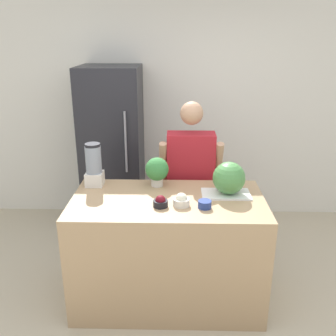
{
  "coord_description": "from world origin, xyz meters",
  "views": [
    {
      "loc": [
        0.07,
        -2.36,
        2.21
      ],
      "look_at": [
        0.0,
        0.46,
        1.2
      ],
      "focal_mm": 40.0,
      "sensor_mm": 36.0,
      "label": 1
    }
  ],
  "objects_px": {
    "watermelon": "(229,178)",
    "potted_plant": "(157,170)",
    "bowl_cherries": "(161,202)",
    "bowl_small_blue": "(205,204)",
    "blender": "(94,166)",
    "bowl_cream": "(181,200)",
    "refrigerator": "(113,150)",
    "person": "(190,184)"
  },
  "relations": [
    {
      "from": "watermelon",
      "to": "potted_plant",
      "type": "relative_size",
      "value": 1.04
    },
    {
      "from": "bowl_small_blue",
      "to": "blender",
      "type": "xyz_separation_m",
      "value": [
        -0.94,
        0.44,
        0.15
      ]
    },
    {
      "from": "person",
      "to": "bowl_cream",
      "type": "bearing_deg",
      "value": -97.47
    },
    {
      "from": "refrigerator",
      "to": "person",
      "type": "xyz_separation_m",
      "value": [
        0.87,
        -0.76,
        -0.11
      ]
    },
    {
      "from": "refrigerator",
      "to": "person",
      "type": "height_order",
      "value": "refrigerator"
    },
    {
      "from": "refrigerator",
      "to": "bowl_small_blue",
      "type": "relative_size",
      "value": 18.35
    },
    {
      "from": "watermelon",
      "to": "bowl_cream",
      "type": "relative_size",
      "value": 2.05
    },
    {
      "from": "watermelon",
      "to": "bowl_small_blue",
      "type": "bearing_deg",
      "value": -129.58
    },
    {
      "from": "watermelon",
      "to": "bowl_small_blue",
      "type": "relative_size",
      "value": 2.6
    },
    {
      "from": "refrigerator",
      "to": "bowl_small_blue",
      "type": "xyz_separation_m",
      "value": [
        0.96,
        -1.53,
        0.04
      ]
    },
    {
      "from": "watermelon",
      "to": "blender",
      "type": "height_order",
      "value": "blender"
    },
    {
      "from": "potted_plant",
      "to": "person",
      "type": "bearing_deg",
      "value": 46.93
    },
    {
      "from": "watermelon",
      "to": "potted_plant",
      "type": "bearing_deg",
      "value": 163.21
    },
    {
      "from": "person",
      "to": "potted_plant",
      "type": "height_order",
      "value": "person"
    },
    {
      "from": "bowl_cream",
      "to": "potted_plant",
      "type": "bearing_deg",
      "value": 117.64
    },
    {
      "from": "potted_plant",
      "to": "refrigerator",
      "type": "bearing_deg",
      "value": 117.62
    },
    {
      "from": "person",
      "to": "watermelon",
      "type": "height_order",
      "value": "person"
    },
    {
      "from": "watermelon",
      "to": "potted_plant",
      "type": "xyz_separation_m",
      "value": [
        -0.6,
        0.18,
        -0.0
      ]
    },
    {
      "from": "person",
      "to": "bowl_small_blue",
      "type": "bearing_deg",
      "value": -83.73
    },
    {
      "from": "person",
      "to": "bowl_small_blue",
      "type": "relative_size",
      "value": 15.9
    },
    {
      "from": "bowl_cream",
      "to": "potted_plant",
      "type": "height_order",
      "value": "potted_plant"
    },
    {
      "from": "refrigerator",
      "to": "blender",
      "type": "relative_size",
      "value": 4.96
    },
    {
      "from": "person",
      "to": "bowl_cream",
      "type": "relative_size",
      "value": 12.55
    },
    {
      "from": "watermelon",
      "to": "bowl_small_blue",
      "type": "height_order",
      "value": "watermelon"
    },
    {
      "from": "refrigerator",
      "to": "bowl_small_blue",
      "type": "distance_m",
      "value": 1.8
    },
    {
      "from": "bowl_cherries",
      "to": "bowl_small_blue",
      "type": "height_order",
      "value": "bowl_cherries"
    },
    {
      "from": "bowl_cherries",
      "to": "potted_plant",
      "type": "bearing_deg",
      "value": 96.48
    },
    {
      "from": "bowl_cherries",
      "to": "blender",
      "type": "xyz_separation_m",
      "value": [
        -0.6,
        0.42,
        0.14
      ]
    },
    {
      "from": "refrigerator",
      "to": "bowl_cherries",
      "type": "distance_m",
      "value": 1.63
    },
    {
      "from": "bowl_cherries",
      "to": "blender",
      "type": "relative_size",
      "value": 0.3
    },
    {
      "from": "refrigerator",
      "to": "potted_plant",
      "type": "relative_size",
      "value": 7.35
    },
    {
      "from": "bowl_cream",
      "to": "bowl_small_blue",
      "type": "relative_size",
      "value": 1.27
    },
    {
      "from": "blender",
      "to": "potted_plant",
      "type": "height_order",
      "value": "blender"
    },
    {
      "from": "bowl_small_blue",
      "to": "potted_plant",
      "type": "distance_m",
      "value": 0.6
    },
    {
      "from": "person",
      "to": "bowl_cream",
      "type": "height_order",
      "value": "person"
    },
    {
      "from": "watermelon",
      "to": "bowl_small_blue",
      "type": "distance_m",
      "value": 0.35
    },
    {
      "from": "refrigerator",
      "to": "person",
      "type": "bearing_deg",
      "value": -41.11
    },
    {
      "from": "watermelon",
      "to": "blender",
      "type": "xyz_separation_m",
      "value": [
        -1.15,
        0.18,
        0.03
      ]
    },
    {
      "from": "watermelon",
      "to": "bowl_cream",
      "type": "xyz_separation_m",
      "value": [
        -0.39,
        -0.22,
        -0.11
      ]
    },
    {
      "from": "person",
      "to": "bowl_cream",
      "type": "distance_m",
      "value": 0.75
    },
    {
      "from": "blender",
      "to": "person",
      "type": "bearing_deg",
      "value": 20.95
    },
    {
      "from": "bowl_small_blue",
      "to": "potted_plant",
      "type": "relative_size",
      "value": 0.4
    }
  ]
}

